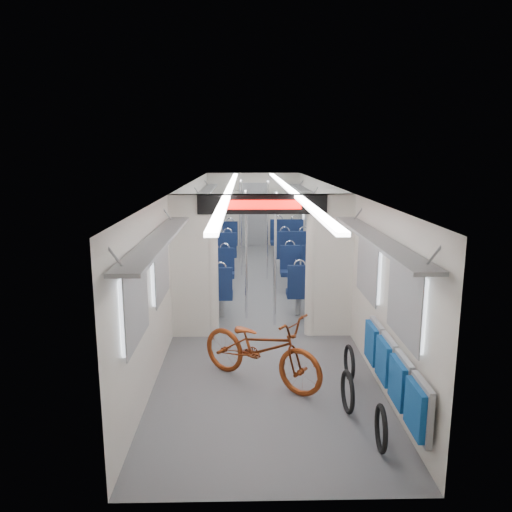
% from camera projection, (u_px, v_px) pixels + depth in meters
% --- Properties ---
extents(carriage, '(12.00, 12.02, 2.31)m').
position_uv_depth(carriage, '(259.00, 228.00, 9.59)').
color(carriage, '#515456').
rests_on(carriage, ground).
extents(bicycle, '(1.83, 1.59, 0.95)m').
position_uv_depth(bicycle, '(261.00, 348.00, 6.40)').
color(bicycle, maroon).
rests_on(bicycle, ground).
extents(flip_bench, '(0.12, 2.14, 0.56)m').
position_uv_depth(flip_bench, '(393.00, 371.00, 5.48)').
color(flip_bench, gray).
rests_on(flip_bench, carriage).
extents(bike_hoop_a, '(0.09, 0.49, 0.49)m').
position_uv_depth(bike_hoop_a, '(381.00, 431.00, 4.97)').
color(bike_hoop_a, black).
rests_on(bike_hoop_a, ground).
extents(bike_hoop_b, '(0.07, 0.50, 0.50)m').
position_uv_depth(bike_hoop_b, '(347.00, 394.00, 5.71)').
color(bike_hoop_b, black).
rests_on(bike_hoop_b, ground).
extents(bike_hoop_c, '(0.06, 0.48, 0.47)m').
position_uv_depth(bike_hoop_c, '(349.00, 364.00, 6.53)').
color(bike_hoop_c, black).
rests_on(bike_hoop_c, ground).
extents(seat_bay_near_left, '(0.88, 1.92, 1.05)m').
position_uv_depth(seat_bay_near_left, '(211.00, 278.00, 9.74)').
color(seat_bay_near_left, '#0E1B3E').
rests_on(seat_bay_near_left, ground).
extents(seat_bay_near_right, '(0.90, 2.00, 1.08)m').
position_uv_depth(seat_bay_near_right, '(306.00, 276.00, 9.89)').
color(seat_bay_near_right, '#0E1B3E').
rests_on(seat_bay_near_right, ground).
extents(seat_bay_far_left, '(0.91, 2.08, 1.10)m').
position_uv_depth(seat_bay_far_left, '(220.00, 243.00, 13.37)').
color(seat_bay_far_left, '#0E1B3E').
rests_on(seat_bay_far_left, ground).
extents(seat_bay_far_right, '(0.95, 2.28, 1.16)m').
position_uv_depth(seat_bay_far_right, '(290.00, 242.00, 13.34)').
color(seat_bay_far_right, '#0E1B3E').
rests_on(seat_bay_far_right, ground).
extents(stanchion_near_left, '(0.05, 0.05, 2.30)m').
position_uv_depth(stanchion_near_left, '(246.00, 256.00, 8.78)').
color(stanchion_near_left, silver).
rests_on(stanchion_near_left, ground).
extents(stanchion_near_right, '(0.04, 0.04, 2.30)m').
position_uv_depth(stanchion_near_right, '(275.00, 260.00, 8.43)').
color(stanchion_near_right, silver).
rests_on(stanchion_near_right, ground).
extents(stanchion_far_left, '(0.04, 0.04, 2.30)m').
position_uv_depth(stanchion_far_left, '(241.00, 228.00, 11.93)').
color(stanchion_far_left, silver).
rests_on(stanchion_far_left, ground).
extents(stanchion_far_right, '(0.04, 0.04, 2.30)m').
position_uv_depth(stanchion_far_right, '(267.00, 231.00, 11.57)').
color(stanchion_far_right, silver).
rests_on(stanchion_far_right, ground).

